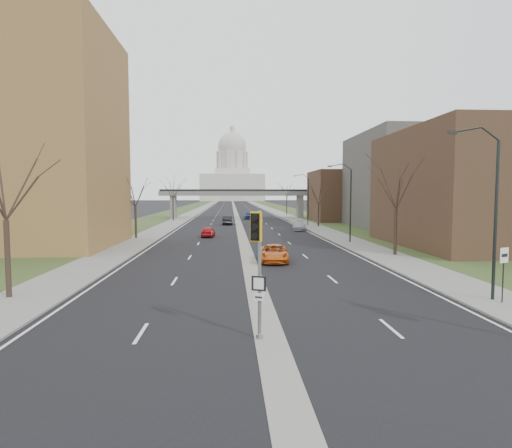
{
  "coord_description": "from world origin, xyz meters",
  "views": [
    {
      "loc": [
        -1.48,
        -14.62,
        5.48
      ],
      "look_at": [
        0.12,
        12.1,
        3.57
      ],
      "focal_mm": 30.0,
      "sensor_mm": 36.0,
      "label": 1
    }
  ],
  "objects": [
    {
      "name": "car_right_near",
      "position": [
        2.0,
        19.39,
        0.69
      ],
      "size": [
        2.67,
        5.1,
        1.37
      ],
      "primitive_type": "imported",
      "rotation": [
        0.0,
        0.0,
        -0.08
      ],
      "color": "#C95815",
      "rests_on": "ground"
    },
    {
      "name": "streetlight_near",
      "position": [
        10.99,
        6.0,
        6.95
      ],
      "size": [
        2.61,
        0.2,
        8.7
      ],
      "color": "black",
      "rests_on": "sidewalk_right"
    },
    {
      "name": "sidewalk_left",
      "position": [
        -12.0,
        150.0,
        0.06
      ],
      "size": [
        4.0,
        600.0,
        0.12
      ],
      "primitive_type": "cube",
      "color": "gray",
      "rests_on": "ground"
    },
    {
      "name": "road_surface",
      "position": [
        0.0,
        150.0,
        0.01
      ],
      "size": [
        20.0,
        600.0,
        0.01
      ],
      "primitive_type": "cube",
      "color": "black",
      "rests_on": "ground"
    },
    {
      "name": "car_left_far",
      "position": [
        -2.0,
        61.1,
        0.78
      ],
      "size": [
        1.8,
        4.8,
        1.56
      ],
      "primitive_type": "imported",
      "rotation": [
        0.0,
        0.0,
        3.11
      ],
      "color": "black",
      "rests_on": "ground"
    },
    {
      "name": "grass_verge_right",
      "position": [
        18.0,
        150.0,
        0.05
      ],
      "size": [
        8.0,
        600.0,
        0.1
      ],
      "primitive_type": "cube",
      "color": "#304721",
      "rests_on": "ground"
    },
    {
      "name": "car_right_mid",
      "position": [
        8.72,
        48.36,
        0.69
      ],
      "size": [
        2.46,
        4.96,
        1.39
      ],
      "primitive_type": "imported",
      "rotation": [
        0.0,
        0.0,
        -0.11
      ],
      "color": "#9D9EA4",
      "rests_on": "ground"
    },
    {
      "name": "pedestrian_bridge",
      "position": [
        0.0,
        80.0,
        4.84
      ],
      "size": [
        34.0,
        3.0,
        6.45
      ],
      "color": "slate",
      "rests_on": "ground"
    },
    {
      "name": "commercial_block_far",
      "position": [
        22.0,
        70.0,
        5.0
      ],
      "size": [
        14.0,
        14.0,
        10.0
      ],
      "primitive_type": "cube",
      "color": "#462F21",
      "rests_on": "ground"
    },
    {
      "name": "tree_left_c",
      "position": [
        -13.0,
        72.0,
        7.04
      ],
      "size": [
        7.65,
        7.65,
        9.99
      ],
      "color": "#382B21",
      "rests_on": "sidewalk_left"
    },
    {
      "name": "ground",
      "position": [
        0.0,
        0.0,
        0.0
      ],
      "size": [
        700.0,
        700.0,
        0.0
      ],
      "primitive_type": "plane",
      "color": "black",
      "rests_on": "ground"
    },
    {
      "name": "grass_verge_left",
      "position": [
        -18.0,
        150.0,
        0.05
      ],
      "size": [
        8.0,
        600.0,
        0.1
      ],
      "primitive_type": "cube",
      "color": "#304721",
      "rests_on": "ground"
    },
    {
      "name": "car_right_far",
      "position": [
        2.56,
        77.8,
        0.77
      ],
      "size": [
        2.31,
        4.7,
        1.54
      ],
      "primitive_type": "imported",
      "rotation": [
        0.0,
        0.0,
        -0.11
      ],
      "color": "navy",
      "rests_on": "ground"
    },
    {
      "name": "tree_right_a",
      "position": [
        13.0,
        22.0,
        6.64
      ],
      "size": [
        7.2,
        7.2,
        9.4
      ],
      "color": "#382B21",
      "rests_on": "sidewalk_right"
    },
    {
      "name": "streetlight_mid",
      "position": [
        10.99,
        32.0,
        6.95
      ],
      "size": [
        2.61,
        0.2,
        8.7
      ],
      "color": "black",
      "rests_on": "sidewalk_right"
    },
    {
      "name": "capitol",
      "position": [
        0.0,
        320.0,
        18.6
      ],
      "size": [
        48.0,
        42.0,
        55.75
      ],
      "color": "beige",
      "rests_on": "ground"
    },
    {
      "name": "tree_left_a",
      "position": [
        -13.0,
        8.0,
        6.64
      ],
      "size": [
        7.2,
        7.2,
        9.4
      ],
      "color": "#382B21",
      "rests_on": "sidewalk_left"
    },
    {
      "name": "tree_right_b",
      "position": [
        13.0,
        55.0,
        5.82
      ],
      "size": [
        6.3,
        6.3,
        8.22
      ],
      "color": "#382B21",
      "rests_on": "sidewalk_right"
    },
    {
      "name": "speed_limit_sign",
      "position": [
        11.89,
        5.38,
        1.99
      ],
      "size": [
        0.56,
        0.25,
        2.72
      ],
      "rotation": [
        0.0,
        0.0,
        0.38
      ],
      "color": "black",
      "rests_on": "sidewalk_right"
    },
    {
      "name": "streetlight_far",
      "position": [
        10.99,
        58.0,
        6.95
      ],
      "size": [
        2.61,
        0.2,
        8.7
      ],
      "color": "black",
      "rests_on": "sidewalk_right"
    },
    {
      "name": "sidewalk_right",
      "position": [
        12.0,
        150.0,
        0.06
      ],
      "size": [
        4.0,
        600.0,
        0.12
      ],
      "primitive_type": "cube",
      "color": "gray",
      "rests_on": "ground"
    },
    {
      "name": "median_strip",
      "position": [
        0.0,
        150.0,
        0.0
      ],
      "size": [
        1.2,
        600.0,
        0.02
      ],
      "primitive_type": "cube",
      "color": "gray",
      "rests_on": "ground"
    },
    {
      "name": "commercial_block_near",
      "position": [
        24.0,
        28.0,
        6.0
      ],
      "size": [
        16.0,
        20.0,
        12.0
      ],
      "primitive_type": "cube",
      "color": "#462F21",
      "rests_on": "ground"
    },
    {
      "name": "commercial_block_mid",
      "position": [
        28.0,
        52.0,
        7.5
      ],
      "size": [
        18.0,
        22.0,
        15.0
      ],
      "primitive_type": "cube",
      "color": "#55534D",
      "rests_on": "ground"
    },
    {
      "name": "signal_pole_median",
      "position": [
        -0.49,
        0.87,
        3.38
      ],
      "size": [
        0.68,
        0.81,
        4.85
      ],
      "rotation": [
        0.0,
        0.0,
        -0.35
      ],
      "color": "gray",
      "rests_on": "ground"
    },
    {
      "name": "tree_right_c",
      "position": [
        13.0,
        95.0,
        7.04
      ],
      "size": [
        7.65,
        7.65,
        9.99
      ],
      "color": "#382B21",
      "rests_on": "sidewalk_right"
    },
    {
      "name": "car_left_near",
      "position": [
        -4.33,
        39.67,
        0.66
      ],
      "size": [
        1.75,
        3.95,
        1.32
      ],
      "primitive_type": "imported",
      "rotation": [
        0.0,
        0.0,
        3.09
      ],
      "color": "red",
      "rests_on": "ground"
    },
    {
      "name": "tree_left_b",
      "position": [
        -13.0,
        38.0,
        6.23
      ],
      "size": [
        6.75,
        6.75,
        8.81
      ],
      "color": "#382B21",
      "rests_on": "sidewalk_left"
    }
  ]
}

